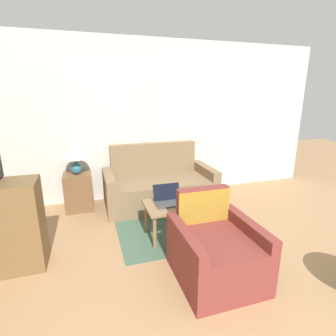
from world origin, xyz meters
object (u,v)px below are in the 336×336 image
(armchair, at_px, (214,251))
(cup_white, at_px, (194,199))
(coffee_table, at_px, (178,207))
(couch, at_px, (159,186))
(table_lamp, at_px, (75,155))
(cup_navy, at_px, (206,201))
(laptop, at_px, (168,199))
(cup_yellow, at_px, (185,195))

(armchair, distance_m, cup_white, 0.83)
(coffee_table, bearing_deg, cup_white, -11.84)
(armchair, bearing_deg, couch, 90.97)
(armchair, relative_size, table_lamp, 1.86)
(coffee_table, height_order, cup_navy, cup_navy)
(armchair, bearing_deg, table_lamp, 122.09)
(cup_navy, bearing_deg, armchair, -108.42)
(laptop, bearing_deg, couch, 81.11)
(table_lamp, height_order, cup_white, table_lamp)
(coffee_table, xyz_separation_m, laptop, (-0.12, 0.04, 0.11))
(table_lamp, bearing_deg, couch, -6.12)
(cup_yellow, bearing_deg, cup_navy, -58.13)
(couch, relative_size, cup_navy, 18.14)
(couch, xyz_separation_m, cup_navy, (0.27, -1.20, 0.19))
(couch, distance_m, armchair, 1.91)
(coffee_table, xyz_separation_m, cup_navy, (0.31, -0.13, 0.09))
(table_lamp, xyz_separation_m, cup_navy, (1.52, -1.34, -0.40))
(cup_navy, bearing_deg, laptop, 158.10)
(couch, bearing_deg, armchair, -89.03)
(couch, height_order, laptop, couch)
(couch, distance_m, cup_navy, 1.25)
(armchair, relative_size, cup_navy, 8.53)
(cup_navy, bearing_deg, table_lamp, 138.61)
(armchair, distance_m, laptop, 0.93)
(couch, xyz_separation_m, cup_yellow, (0.10, -0.93, 0.19))
(couch, height_order, cup_white, couch)
(table_lamp, distance_m, coffee_table, 1.78)
(laptop, bearing_deg, armchair, -77.57)
(table_lamp, bearing_deg, cup_white, -41.88)
(armchair, relative_size, cup_white, 9.35)
(table_lamp, xyz_separation_m, cup_white, (1.39, -1.25, -0.40))
(armchair, xyz_separation_m, table_lamp, (-1.28, 2.05, 0.61))
(coffee_table, bearing_deg, couch, 87.70)
(cup_navy, distance_m, cup_white, 0.15)
(cup_yellow, bearing_deg, table_lamp, 141.65)
(armchair, distance_m, cup_navy, 0.77)
(couch, bearing_deg, table_lamp, 173.88)
(cup_yellow, xyz_separation_m, cup_white, (0.04, -0.18, 0.01))
(armchair, distance_m, coffee_table, 0.85)
(laptop, bearing_deg, cup_navy, -21.90)
(armchair, height_order, cup_white, armchair)
(couch, relative_size, armchair, 2.13)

